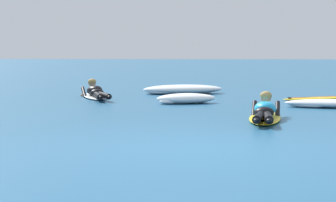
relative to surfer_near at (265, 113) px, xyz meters
The scene contains 6 objects.
ground_plane 6.83m from the surfer_near, 99.22° to the left, with size 120.00×120.00×0.00m, color #235B84.
surfer_near is the anchor object (origin of this frame).
surfer_far 6.17m from the surfer_near, 131.08° to the left, with size 1.27×2.47×0.53m.
drifting_surfboard 5.10m from the surfer_near, 71.00° to the left, with size 2.14×1.48×0.16m.
whitewater_mid_left 3.77m from the surfer_near, 115.65° to the left, with size 1.55×1.07×0.24m.
whitewater_mid_right 6.88m from the surfer_near, 106.08° to the left, with size 2.49×1.58×0.26m.
Camera 1 is at (0.34, -8.28, 1.29)m, focal length 67.90 mm.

